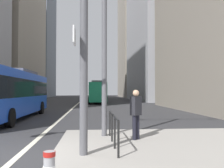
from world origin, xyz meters
name	(u,v)px	position (x,y,z in m)	size (l,w,h in m)	color
ground_plane	(73,108)	(0.00, 20.00, 0.00)	(160.00, 160.00, 0.00)	#303033
lane_centre_line	(78,104)	(0.00, 30.00, 0.01)	(0.20, 80.00, 0.01)	beige
office_tower_left_mid	(4,26)	(-16.00, 45.22, 15.32)	(12.58, 23.53, 30.63)	gray
office_tower_left_far	(34,14)	(-16.00, 71.24, 25.81)	(11.11, 18.18, 51.62)	slate
office_tower_right_far	(139,15)	(17.00, 70.11, 25.94)	(11.73, 20.58, 51.88)	gray
city_bus_blue_oncoming	(11,92)	(-3.28, 9.94, 1.84)	(2.73, 11.96, 3.40)	blue
city_bus_red_receding	(97,91)	(2.94, 31.93, 1.84)	(2.75, 11.24, 3.40)	#198456
city_bus_red_distant	(98,91)	(3.65, 55.87, 1.84)	(2.77, 10.85, 3.40)	#198456
car_oncoming_mid	(28,97)	(-6.81, 28.51, 0.99)	(2.15, 4.35, 1.94)	#232838
car_receding_near	(94,95)	(2.61, 46.75, 0.99)	(2.09, 4.29, 1.94)	gold
traffic_signal_gantry	(19,10)	(0.13, -0.33, 4.07)	(5.37, 0.65, 6.00)	#515156
street_lamp_post	(104,4)	(2.59, 2.48, 5.28)	(5.50, 0.32, 8.00)	#56565B
pedestrian_railing	(113,123)	(2.80, 0.86, 0.84)	(0.06, 3.21, 0.98)	black
pedestrian_waiting	(136,112)	(3.68, 1.65, 1.14)	(0.44, 0.43, 1.77)	black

